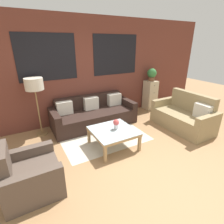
# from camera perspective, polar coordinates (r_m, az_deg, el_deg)

# --- Properties ---
(ground_plane) EXTENTS (16.00, 16.00, 0.00)m
(ground_plane) POSITION_cam_1_polar(r_m,az_deg,el_deg) (3.50, 7.65, -16.17)
(ground_plane) COLOR #9E754C
(wall_back_brick) EXTENTS (8.40, 0.09, 2.80)m
(wall_back_brick) POSITION_cam_1_polar(r_m,az_deg,el_deg) (4.97, -8.83, 13.10)
(wall_back_brick) COLOR brown
(wall_back_brick) RESTS_ON ground_plane
(rug) EXTENTS (2.00, 1.52, 0.00)m
(rug) POSITION_cam_1_polar(r_m,az_deg,el_deg) (4.35, -3.19, -7.66)
(rug) COLOR beige
(rug) RESTS_ON ground_plane
(couch_dark) EXTENTS (2.26, 0.88, 0.78)m
(couch_dark) POSITION_cam_1_polar(r_m,az_deg,el_deg) (4.83, -6.01, -0.90)
(couch_dark) COLOR black
(couch_dark) RESTS_ON ground_plane
(settee_vintage) EXTENTS (0.80, 1.56, 0.92)m
(settee_vintage) POSITION_cam_1_polar(r_m,az_deg,el_deg) (4.99, 22.40, -1.46)
(settee_vintage) COLOR #99845B
(settee_vintage) RESTS_ON ground_plane
(armchair_corner) EXTENTS (0.80, 0.83, 0.84)m
(armchair_corner) POSITION_cam_1_polar(r_m,az_deg,el_deg) (3.06, -25.33, -18.22)
(armchair_corner) COLOR brown
(armchair_corner) RESTS_ON ground_plane
(coffee_table) EXTENTS (0.88, 0.88, 0.40)m
(coffee_table) POSITION_cam_1_polar(r_m,az_deg,el_deg) (3.76, 0.40, -6.70)
(coffee_table) COLOR silver
(coffee_table) RESTS_ON ground_plane
(floor_lamp) EXTENTS (0.40, 0.40, 1.41)m
(floor_lamp) POSITION_cam_1_polar(r_m,az_deg,el_deg) (4.34, -24.03, 7.65)
(floor_lamp) COLOR olive
(floor_lamp) RESTS_ON ground_plane
(drawer_cabinet) EXTENTS (0.37, 0.38, 0.96)m
(drawer_cabinet) POSITION_cam_1_polar(r_m,az_deg,el_deg) (6.07, 12.31, 5.46)
(drawer_cabinet) COLOR #C6B793
(drawer_cabinet) RESTS_ON ground_plane
(potted_plant) EXTENTS (0.30, 0.30, 0.40)m
(potted_plant) POSITION_cam_1_polar(r_m,az_deg,el_deg) (5.91, 12.87, 12.01)
(potted_plant) COLOR brown
(potted_plant) RESTS_ON drawer_cabinet
(flower_vase) EXTENTS (0.13, 0.13, 0.22)m
(flower_vase) POSITION_cam_1_polar(r_m,az_deg,el_deg) (3.73, 1.35, -3.79)
(flower_vase) COLOR silver
(flower_vase) RESTS_ON coffee_table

